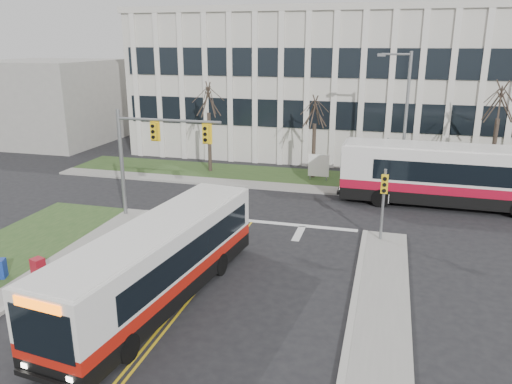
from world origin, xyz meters
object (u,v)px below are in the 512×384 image
object	(u,v)px
bus_main	(159,264)
newspaper_box_red	(38,269)
directory_sign	(319,166)
streetlight	(403,115)
bus_cross	(457,178)

from	to	relation	value
bus_main	newspaper_box_red	bearing A→B (deg)	-176.63
directory_sign	newspaper_box_red	bearing A→B (deg)	-116.58
newspaper_box_red	bus_main	bearing A→B (deg)	15.53
newspaper_box_red	directory_sign	bearing A→B (deg)	82.63
directory_sign	newspaper_box_red	distance (m)	20.80
streetlight	newspaper_box_red	bearing A→B (deg)	-130.62
directory_sign	bus_main	distance (m)	19.28
bus_cross	newspaper_box_red	distance (m)	23.70
bus_main	streetlight	bearing A→B (deg)	70.10
streetlight	directory_sign	bearing A→B (deg)	166.77
directory_sign	newspaper_box_red	xyz separation A→B (m)	(-9.30, -18.59, -0.70)
streetlight	newspaper_box_red	xyz separation A→B (m)	(-14.83, -17.29, -4.72)
streetlight	bus_main	distance (m)	20.15
streetlight	bus_cross	xyz separation A→B (m)	(3.39, -2.20, -3.36)
streetlight	bus_main	size ratio (longest dim) A/B	0.78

